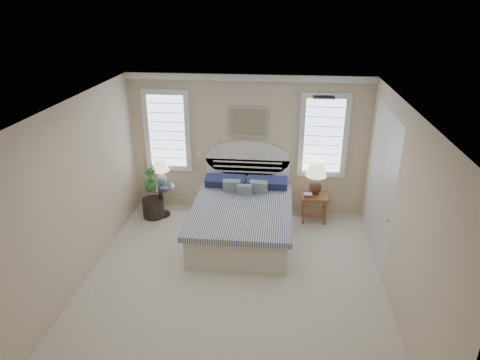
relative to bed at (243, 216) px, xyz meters
name	(u,v)px	position (x,y,z in m)	size (l,w,h in m)	color
floor	(233,285)	(0.00, -1.46, -0.39)	(4.50, 5.00, 0.01)	#BCB1A0
ceiling	(231,107)	(0.00, -1.46, 2.31)	(4.50, 5.00, 0.01)	white
wall_back	(248,146)	(0.00, 1.04, 0.96)	(4.50, 0.02, 2.70)	beige
wall_left	(75,197)	(-2.25, -1.46, 0.96)	(0.02, 5.00, 2.70)	beige
wall_right	(401,212)	(2.25, -1.46, 0.96)	(0.02, 5.00, 2.70)	beige
crown_molding	(248,78)	(0.00, 1.00, 2.25)	(4.50, 0.08, 0.12)	white
hvac_vent	(324,97)	(1.20, -0.66, 2.29)	(0.30, 0.20, 0.02)	#B2B2B2
switch_plate	(199,154)	(-0.95, 1.03, 0.76)	(0.08, 0.01, 0.12)	white
window_left	(167,131)	(-1.55, 1.02, 1.21)	(0.90, 0.06, 1.60)	#C9E0FF
window_right	(323,136)	(1.40, 1.02, 1.21)	(0.90, 0.06, 1.60)	#C9E0FF
painting	(248,122)	(0.00, 1.00, 1.43)	(0.74, 0.04, 0.58)	silver
closet_door	(380,185)	(2.23, -0.26, 0.81)	(0.02, 1.80, 2.40)	silver
bed	(243,216)	(0.00, 0.00, 0.00)	(1.72, 2.28, 1.47)	beige
side_table_left	(161,197)	(-1.65, 0.59, 0.00)	(0.56, 0.56, 0.63)	black
nightstand_right	(314,202)	(1.30, 0.69, 0.00)	(0.50, 0.40, 0.53)	brown
floor_pot	(154,208)	(-1.79, 0.52, -0.20)	(0.41, 0.41, 0.38)	black
lamp_left	(161,170)	(-1.62, 0.63, 0.56)	(0.41, 0.41, 0.52)	silver
lamp_right	(316,175)	(1.30, 0.77, 0.53)	(0.47, 0.47, 0.63)	black
potted_plant	(150,179)	(-1.77, 0.41, 0.46)	(0.24, 0.24, 0.43)	#377D32
books_left	(165,189)	(-1.51, 0.42, 0.27)	(0.22, 0.18, 0.05)	maroon
books_right	(308,195)	(1.17, 0.62, 0.18)	(0.18, 0.14, 0.07)	maroon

